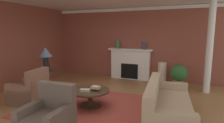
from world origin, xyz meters
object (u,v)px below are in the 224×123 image
(potted_plant, at_px, (179,75))
(table_lamp, at_px, (45,54))
(armchair_facing_fireplace, at_px, (48,120))
(sofa, at_px, (167,108))
(coffee_table, at_px, (90,94))
(side_table, at_px, (47,80))
(vase_tall_corner, at_px, (162,73))
(vase_on_side_table, at_px, (47,68))
(fireplace, at_px, (130,65))
(vase_mantel_left, at_px, (117,44))
(armchair_near_window, at_px, (30,92))
(vase_mantel_right, at_px, (144,46))

(potted_plant, bearing_deg, table_lamp, -153.71)
(armchair_facing_fireplace, relative_size, potted_plant, 1.14)
(sofa, distance_m, coffee_table, 1.92)
(side_table, relative_size, potted_plant, 0.84)
(side_table, height_order, vase_tall_corner, vase_tall_corner)
(table_lamp, relative_size, vase_on_side_table, 3.37)
(potted_plant, bearing_deg, fireplace, 159.93)
(vase_on_side_table, bearing_deg, potted_plant, 28.62)
(vase_on_side_table, bearing_deg, vase_mantel_left, 64.22)
(armchair_near_window, distance_m, table_lamp, 1.31)
(sofa, bearing_deg, vase_on_side_table, 172.23)
(armchair_near_window, relative_size, table_lamp, 1.27)
(fireplace, bearing_deg, coffee_table, -92.37)
(side_table, bearing_deg, fireplace, 52.69)
(fireplace, relative_size, sofa, 0.83)
(coffee_table, relative_size, vase_mantel_right, 3.66)
(table_lamp, bearing_deg, vase_tall_corner, 35.13)
(armchair_facing_fireplace, bearing_deg, armchair_near_window, 144.90)
(side_table, distance_m, vase_on_side_table, 0.45)
(vase_mantel_left, height_order, potted_plant, vase_mantel_left)
(armchair_facing_fireplace, xyz_separation_m, table_lamp, (-1.83, 2.05, 0.92))
(vase_tall_corner, relative_size, vase_mantel_right, 2.98)
(fireplace, xyz_separation_m, vase_tall_corner, (1.31, -0.30, -0.18))
(side_table, bearing_deg, vase_mantel_right, 45.30)
(vase_tall_corner, bearing_deg, table_lamp, -144.87)
(coffee_table, xyz_separation_m, potted_plant, (2.04, 2.48, 0.16))
(potted_plant, bearing_deg, vase_mantel_left, 165.24)
(vase_tall_corner, bearing_deg, fireplace, 167.11)
(armchair_near_window, relative_size, vase_mantel_right, 3.48)
(table_lamp, bearing_deg, coffee_table, -16.14)
(potted_plant, bearing_deg, vase_on_side_table, -151.38)
(coffee_table, xyz_separation_m, vase_mantel_left, (-0.42, 3.12, 1.08))
(armchair_near_window, relative_size, vase_on_side_table, 4.27)
(vase_mantel_left, xyz_separation_m, vase_mantel_right, (1.10, 0.00, -0.03))
(vase_tall_corner, bearing_deg, vase_on_side_table, -142.23)
(vase_tall_corner, bearing_deg, vase_mantel_right, 161.77)
(vase_mantel_left, xyz_separation_m, vase_on_side_table, (-1.30, -2.70, -0.61))
(vase_on_side_table, bearing_deg, armchair_facing_fireplace, -49.02)
(sofa, xyz_separation_m, potted_plant, (0.12, 2.55, 0.19))
(sofa, bearing_deg, armchair_facing_fireplace, -143.97)
(coffee_table, distance_m, potted_plant, 3.21)
(armchair_near_window, xyz_separation_m, table_lamp, (-0.21, 0.92, 0.92))
(vase_mantel_left, bearing_deg, vase_on_side_table, -115.78)
(armchair_near_window, bearing_deg, side_table, 103.15)
(armchair_facing_fireplace, height_order, vase_on_side_table, armchair_facing_fireplace)
(vase_on_side_table, bearing_deg, table_lamp, 141.34)
(vase_mantel_left, relative_size, vase_tall_corner, 0.40)
(armchair_near_window, bearing_deg, potted_plant, 37.60)
(vase_mantel_right, bearing_deg, fireplace, 174.84)
(vase_mantel_left, bearing_deg, potted_plant, -14.76)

